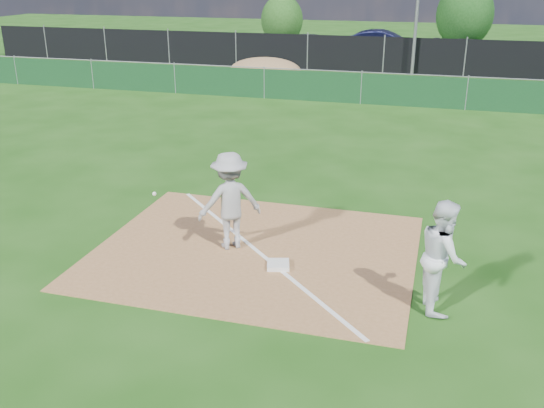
# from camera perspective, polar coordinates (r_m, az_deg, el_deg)

# --- Properties ---
(ground) EXTENTS (90.00, 90.00, 0.00)m
(ground) POSITION_cam_1_polar(r_m,az_deg,el_deg) (19.91, 6.26, 6.50)
(ground) COLOR #18460F
(ground) RESTS_ON ground
(infield_dirt) EXTENTS (6.00, 5.00, 0.02)m
(infield_dirt) POSITION_cam_1_polar(r_m,az_deg,el_deg) (11.64, -1.55, -4.38)
(infield_dirt) COLOR olive
(infield_dirt) RESTS_ON ground
(foul_line) EXTENTS (5.01, 5.01, 0.01)m
(foul_line) POSITION_cam_1_polar(r_m,az_deg,el_deg) (11.63, -1.55, -4.31)
(foul_line) COLOR white
(foul_line) RESTS_ON infield_dirt
(green_fence) EXTENTS (44.00, 0.05, 1.20)m
(green_fence) POSITION_cam_1_polar(r_m,az_deg,el_deg) (24.61, 8.39, 10.68)
(green_fence) COLOR #0E3619
(green_fence) RESTS_ON ground
(dirt_mound) EXTENTS (3.38, 2.60, 1.17)m
(dirt_mound) POSITION_cam_1_polar(r_m,az_deg,el_deg) (29.03, -0.64, 12.48)
(dirt_mound) COLOR olive
(dirt_mound) RESTS_ON ground
(black_fence) EXTENTS (46.00, 0.04, 1.80)m
(black_fence) POSITION_cam_1_polar(r_m,az_deg,el_deg) (32.42, 10.47, 13.64)
(black_fence) COLOR black
(black_fence) RESTS_ON ground
(parking_lot) EXTENTS (46.00, 9.00, 0.01)m
(parking_lot) POSITION_cam_1_polar(r_m,az_deg,el_deg) (37.47, 11.22, 13.21)
(parking_lot) COLOR black
(parking_lot) RESTS_ON ground
(first_base) EXTENTS (0.49, 0.49, 0.08)m
(first_base) POSITION_cam_1_polar(r_m,az_deg,el_deg) (10.98, 0.58, -5.74)
(first_base) COLOR silver
(first_base) RESTS_ON infield_dirt
(play_at_first) EXTENTS (2.25, 1.26, 1.89)m
(play_at_first) POSITION_cam_1_polar(r_m,az_deg,el_deg) (11.44, -3.99, 0.30)
(play_at_first) COLOR #A9A9AB
(play_at_first) RESTS_ON infield_dirt
(runner) EXTENTS (0.84, 1.00, 1.82)m
(runner) POSITION_cam_1_polar(r_m,az_deg,el_deg) (9.76, 15.76, -4.71)
(runner) COLOR white
(runner) RESTS_ON ground
(car_left) EXTENTS (4.42, 1.89, 1.49)m
(car_left) POSITION_cam_1_polar(r_m,az_deg,el_deg) (37.31, 3.89, 14.68)
(car_left) COLOR #9B9EA3
(car_left) RESTS_ON parking_lot
(car_mid) EXTENTS (5.00, 1.77, 1.64)m
(car_mid) POSITION_cam_1_polar(r_m,az_deg,el_deg) (37.37, 10.46, 14.52)
(car_mid) COLOR black
(car_mid) RESTS_ON parking_lot
(car_right) EXTENTS (4.93, 2.54, 1.37)m
(car_right) POSITION_cam_1_polar(r_m,az_deg,el_deg) (36.33, 18.46, 13.39)
(car_right) COLOR black
(car_right) RESTS_ON parking_lot
(tree_left) EXTENTS (2.85, 2.85, 3.38)m
(tree_left) POSITION_cam_1_polar(r_m,az_deg,el_deg) (43.22, 0.94, 16.94)
(tree_left) COLOR #382316
(tree_left) RESTS_ON ground
(tree_mid) EXTENTS (3.62, 3.62, 4.29)m
(tree_mid) POSITION_cam_1_polar(r_m,az_deg,el_deg) (42.85, 17.69, 16.59)
(tree_mid) COLOR #382316
(tree_mid) RESTS_ON ground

